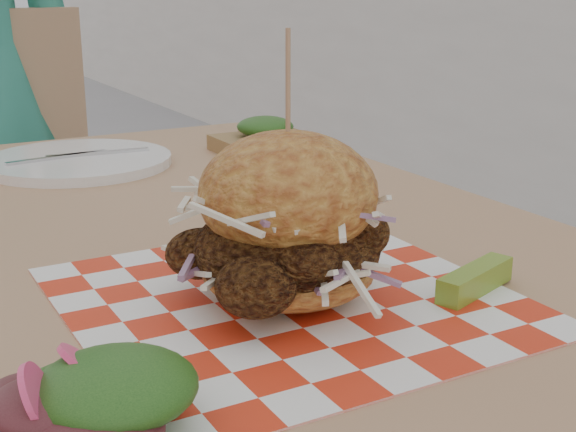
# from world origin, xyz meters

# --- Properties ---
(patio_table) EXTENTS (0.80, 1.20, 0.75)m
(patio_table) POSITION_xyz_m (0.00, 0.01, 0.67)
(patio_table) COLOR #A67F5C
(patio_table) RESTS_ON ground
(patio_chair) EXTENTS (0.42, 0.43, 0.95)m
(patio_chair) POSITION_xyz_m (0.00, 1.04, 0.55)
(patio_chair) COLOR #A67F5C
(patio_chair) RESTS_ON ground
(paper_liner) EXTENTS (0.36, 0.36, 0.00)m
(paper_liner) POSITION_xyz_m (0.02, -0.21, 0.75)
(paper_liner) COLOR red
(paper_liner) RESTS_ON patio_table
(sandwich) EXTENTS (0.20, 0.20, 0.23)m
(sandwich) POSITION_xyz_m (0.02, -0.21, 0.81)
(sandwich) COLOR #C18436
(sandwich) RESTS_ON paper_liner
(pickle_spear) EXTENTS (0.10, 0.05, 0.02)m
(pickle_spear) POSITION_xyz_m (0.17, -0.27, 0.76)
(pickle_spear) COLOR olive
(pickle_spear) RESTS_ON paper_liner
(side_salad) EXTENTS (0.14, 0.14, 0.05)m
(side_salad) POSITION_xyz_m (-0.19, -0.33, 0.76)
(side_salad) COLOR #3F1419
(side_salad) RESTS_ON patio_table
(place_setting) EXTENTS (0.27, 0.27, 0.02)m
(place_setting) POSITION_xyz_m (0.00, 0.39, 0.76)
(place_setting) COLOR white
(place_setting) RESTS_ON patio_table
(kraft_tray) EXTENTS (0.15, 0.12, 0.06)m
(kraft_tray) POSITION_xyz_m (0.29, 0.35, 0.77)
(kraft_tray) COLOR olive
(kraft_tray) RESTS_ON patio_table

